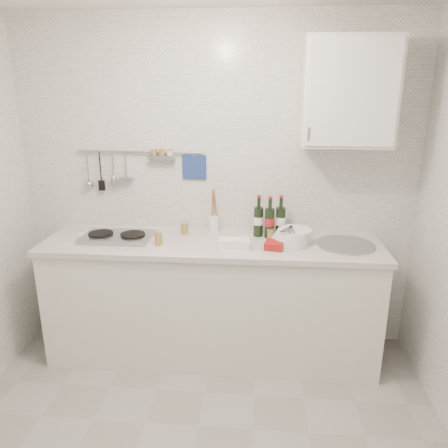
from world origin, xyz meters
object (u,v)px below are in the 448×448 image
Objects in this scene: wall_cabinet at (348,93)px; plate_stack_hob at (101,236)px; plate_stack_sink at (292,237)px; utensil_crock at (214,221)px; wine_bottles at (270,217)px.

plate_stack_hob is (-1.73, -0.10, -1.02)m from wall_cabinet.
wall_cabinet is 1.04m from plate_stack_sink.
wall_cabinet is 2.09× the size of utensil_crock.
plate_stack_hob is 1.40m from plate_stack_sink.
plate_stack_sink is 0.63m from utensil_crock.
plate_stack_hob is 1.26m from wine_bottles.
wall_cabinet is 2.01m from plate_stack_hob.
plate_stack_sink is (-0.33, -0.12, -0.98)m from wall_cabinet.
wall_cabinet reaches higher than utensil_crock.
wine_bottles is (-0.49, 0.03, -0.87)m from wall_cabinet.
wall_cabinet reaches higher than plate_stack_hob.
plate_stack_hob is at bearing -176.76° from wall_cabinet.
wall_cabinet reaches higher than plate_stack_sink.
wall_cabinet is at bearing 20.06° from plate_stack_sink.
wine_bottles reaches higher than plate_stack_sink.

